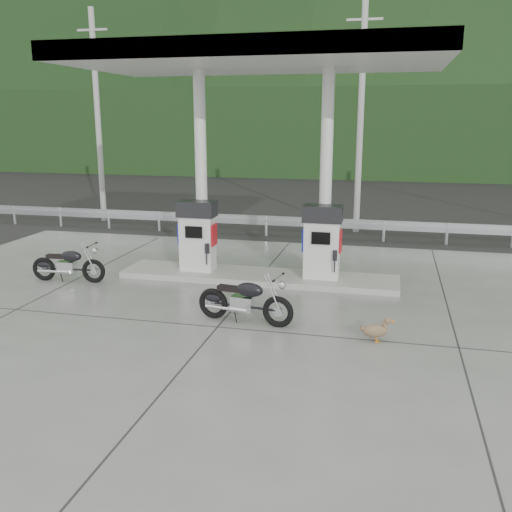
% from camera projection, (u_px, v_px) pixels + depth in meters
% --- Properties ---
extents(ground, '(160.00, 160.00, 0.00)m').
position_uv_depth(ground, '(231.00, 312.00, 12.12)').
color(ground, black).
rests_on(ground, ground).
extents(forecourt_apron, '(18.00, 14.00, 0.02)m').
position_uv_depth(forecourt_apron, '(231.00, 311.00, 12.11)').
color(forecourt_apron, slate).
rests_on(forecourt_apron, ground).
extents(pump_island, '(7.00, 1.40, 0.15)m').
position_uv_depth(pump_island, '(258.00, 276.00, 14.46)').
color(pump_island, gray).
rests_on(pump_island, forecourt_apron).
extents(gas_pump_left, '(0.95, 0.55, 1.80)m').
position_uv_depth(gas_pump_left, '(197.00, 236.00, 14.59)').
color(gas_pump_left, silver).
rests_on(gas_pump_left, pump_island).
extents(gas_pump_right, '(0.95, 0.55, 1.80)m').
position_uv_depth(gas_pump_right, '(322.00, 242.00, 13.87)').
color(gas_pump_right, silver).
rests_on(gas_pump_right, pump_island).
extents(canopy_column_left, '(0.30, 0.30, 5.00)m').
position_uv_depth(canopy_column_left, '(201.00, 172.00, 14.59)').
color(canopy_column_left, white).
rests_on(canopy_column_left, pump_island).
extents(canopy_column_right, '(0.30, 0.30, 5.00)m').
position_uv_depth(canopy_column_right, '(326.00, 174.00, 13.87)').
color(canopy_column_right, white).
rests_on(canopy_column_right, pump_island).
extents(canopy_roof, '(8.50, 5.00, 0.40)m').
position_uv_depth(canopy_roof, '(258.00, 58.00, 13.21)').
color(canopy_roof, white).
rests_on(canopy_roof, canopy_column_left).
extents(guardrail, '(26.00, 0.16, 1.42)m').
position_uv_depth(guardrail, '(295.00, 217.00, 19.51)').
color(guardrail, '#A8AAB0').
rests_on(guardrail, ground).
extents(road, '(60.00, 7.00, 0.01)m').
position_uv_depth(road, '(309.00, 220.00, 22.99)').
color(road, black).
rests_on(road, ground).
extents(utility_pole_a, '(0.22, 0.22, 8.00)m').
position_uv_depth(utility_pole_a, '(98.00, 118.00, 21.95)').
color(utility_pole_a, gray).
rests_on(utility_pole_a, ground).
extents(utility_pole_b, '(0.22, 0.22, 8.00)m').
position_uv_depth(utility_pole_b, '(361.00, 118.00, 19.70)').
color(utility_pole_b, gray).
rests_on(utility_pole_b, ground).
extents(tree_band, '(80.00, 6.00, 6.00)m').
position_uv_depth(tree_band, '(348.00, 133.00, 39.77)').
color(tree_band, black).
rests_on(tree_band, ground).
extents(forested_hills, '(100.00, 40.00, 140.00)m').
position_uv_depth(forested_hills, '(367.00, 152.00, 68.84)').
color(forested_hills, black).
rests_on(forested_hills, ground).
extents(motorcycle_left, '(1.83, 0.71, 0.85)m').
position_uv_depth(motorcycle_left, '(68.00, 265.00, 14.20)').
color(motorcycle_left, black).
rests_on(motorcycle_left, forecourt_apron).
extents(motorcycle_right, '(1.97, 0.87, 0.90)m').
position_uv_depth(motorcycle_right, '(245.00, 301.00, 11.33)').
color(motorcycle_right, black).
rests_on(motorcycle_right, forecourt_apron).
extents(duck, '(0.57, 0.25, 0.40)m').
position_uv_depth(duck, '(375.00, 331.00, 10.40)').
color(duck, brown).
rests_on(duck, forecourt_apron).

